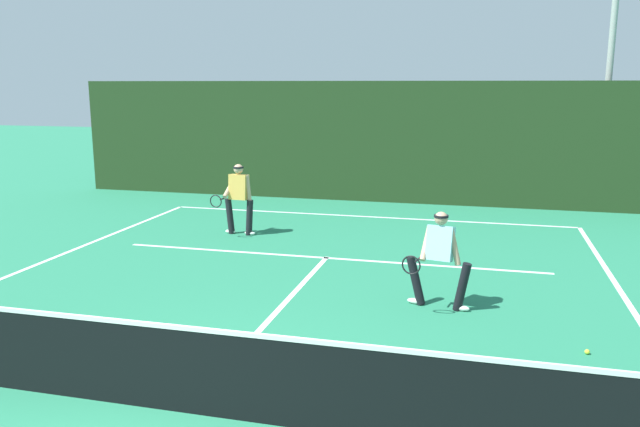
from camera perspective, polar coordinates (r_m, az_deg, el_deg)
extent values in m
plane|color=#257854|center=(7.24, -12.16, -17.11)|extent=(80.00, 80.00, 0.00)
cube|color=white|center=(16.78, 4.02, -0.27)|extent=(10.67, 0.10, 0.01)
cube|color=white|center=(12.78, 0.56, -4.02)|extent=(8.70, 0.10, 0.01)
cube|color=white|center=(9.93, -3.83, -8.71)|extent=(0.10, 6.40, 0.01)
cube|color=black|center=(7.03, -12.32, -13.76)|extent=(11.51, 0.02, 0.94)
cube|color=white|center=(6.83, -12.50, -10.01)|extent=(11.51, 0.03, 0.05)
cylinder|color=black|center=(10.02, 12.69, -6.48)|extent=(0.29, 0.19, 0.78)
cylinder|color=black|center=(10.20, 8.63, -6.00)|extent=(0.35, 0.20, 0.78)
ellipsoid|color=white|center=(10.13, 12.60, -8.31)|extent=(0.28, 0.16, 0.09)
ellipsoid|color=white|center=(10.30, 8.57, -7.81)|extent=(0.28, 0.16, 0.09)
cube|color=#9EDBEA|center=(9.92, 10.78, -2.64)|extent=(0.45, 0.39, 0.57)
cylinder|color=tan|center=(9.88, 12.01, -2.90)|extent=(0.24, 0.13, 0.59)
cylinder|color=tan|center=(9.98, 9.55, -2.65)|extent=(0.18, 0.45, 0.52)
sphere|color=tan|center=(9.84, 10.86, -0.44)|extent=(0.21, 0.21, 0.21)
cylinder|color=black|center=(9.83, 10.87, -0.23)|extent=(0.26, 0.26, 0.04)
cylinder|color=black|center=(9.82, 8.82, -4.11)|extent=(0.08, 0.26, 0.03)
torus|color=black|center=(9.51, 8.22, -4.62)|extent=(0.29, 0.08, 0.29)
cylinder|color=black|center=(14.71, -6.38, -0.37)|extent=(0.21, 0.16, 0.83)
cylinder|color=black|center=(14.93, -8.12, -0.24)|extent=(0.24, 0.17, 0.84)
ellipsoid|color=white|center=(14.79, -6.35, -1.76)|extent=(0.27, 0.13, 0.09)
ellipsoid|color=white|center=(15.01, -8.08, -1.61)|extent=(0.27, 0.13, 0.09)
cube|color=#E5B24C|center=(14.69, -7.32, 2.38)|extent=(0.45, 0.31, 0.60)
cylinder|color=tan|center=(14.59, -6.49, 2.24)|extent=(0.17, 0.11, 0.64)
cylinder|color=tan|center=(14.80, -8.15, 2.33)|extent=(0.15, 0.59, 0.44)
sphere|color=tan|center=(14.63, -7.37, 4.00)|extent=(0.22, 0.22, 0.22)
cylinder|color=black|center=(14.62, -7.37, 4.15)|extent=(0.26, 0.26, 0.04)
cylinder|color=black|center=(14.64, -8.74, 1.33)|extent=(0.05, 0.26, 0.03)
torus|color=black|center=(14.35, -9.37, 1.10)|extent=(0.29, 0.05, 0.29)
sphere|color=#D1E033|center=(8.02, 3.89, -13.62)|extent=(0.07, 0.07, 0.07)
sphere|color=#D1E033|center=(9.09, 22.94, -11.41)|extent=(0.07, 0.07, 0.07)
cube|color=#20381A|center=(18.71, 5.37, 6.40)|extent=(19.07, 0.12, 3.53)
cylinder|color=#9EA39E|center=(19.54, 24.55, 10.74)|extent=(0.18, 0.18, 7.00)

